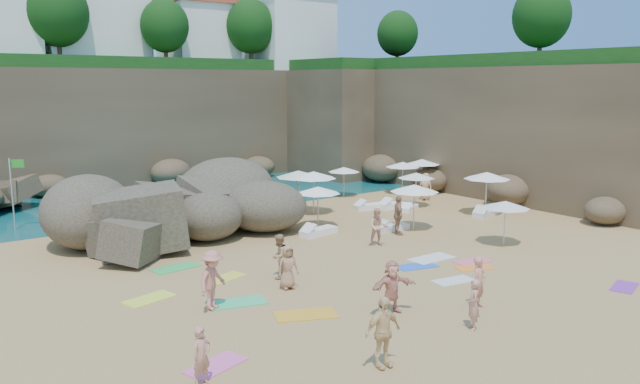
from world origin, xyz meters
TOP-DOWN VIEW (x-y plane):
  - ground at (0.00, 0.00)m, footprint 120.00×120.00m
  - seawater at (0.00, 30.00)m, footprint 120.00×120.00m
  - cliff_back at (2.00, 25.00)m, footprint 44.00×8.00m
  - cliff_right at (19.00, 8.00)m, footprint 8.00×30.00m
  - cliff_corner at (17.00, 20.00)m, footprint 10.00×12.00m
  - clifftop_buildings at (2.96, 25.79)m, footprint 28.48×9.48m
  - clifftop_trees at (4.78, 19.52)m, footprint 35.60×23.82m
  - rock_outcrop at (-3.75, 5.62)m, footprint 9.05×7.19m
  - flag_pole at (-9.47, 12.38)m, footprint 0.67×0.28m
  - parasol_0 at (3.90, 7.58)m, footprint 2.47×2.47m
  - parasol_1 at (8.93, 9.89)m, footprint 1.97×1.97m
  - parasol_2 at (4.35, 6.78)m, footprint 2.48×2.48m
  - parasol_3 at (14.12, 8.23)m, footprint 2.28×2.28m
  - parasol_4 at (12.56, 8.40)m, footprint 2.19×2.19m
  - parasol_5 at (2.55, 3.92)m, footprint 2.20×2.20m
  - parasol_7 at (10.24, 4.88)m, footprint 2.11×2.11m
  - parasol_8 at (11.74, 1.07)m, footprint 2.48×2.48m
  - parasol_9 at (6.13, 0.91)m, footprint 2.36×2.36m
  - parasol_11 at (7.28, -3.55)m, footprint 2.09×2.09m
  - lounger_0 at (7.64, 5.89)m, footprint 1.97×0.89m
  - lounger_1 at (9.08, 5.33)m, footprint 2.06×0.85m
  - lounger_2 at (9.24, 4.35)m, footprint 1.68×1.21m
  - lounger_3 at (1.76, 2.79)m, footprint 2.03×0.95m
  - lounger_4 at (5.10, 1.37)m, footprint 1.87×0.66m
  - lounger_5 at (11.53, 0.83)m, footprint 2.12×1.14m
  - towel_1 at (-8.48, -6.78)m, footprint 1.77×1.23m
  - towel_2 at (-4.64, -5.27)m, footprint 2.13×1.64m
  - towel_3 at (-5.82, -3.07)m, footprint 2.02×1.37m
  - towel_4 at (-8.00, -1.02)m, footprint 1.83×1.21m
  - towel_5 at (3.09, -3.21)m, footprint 1.93×0.97m
  - towel_6 at (5.93, -9.74)m, footprint 1.60×1.12m
  - towel_8 at (1.82, -3.64)m, footprint 1.74×1.17m
  - towel_9 at (4.11, -4.48)m, footprint 1.59×0.91m
  - towel_10 at (3.50, -5.12)m, footprint 1.64×1.22m
  - towel_11 at (-5.87, 1.77)m, footprint 1.89×1.10m
  - towel_12 at (-4.87, -0.50)m, footprint 1.66×1.16m
  - towel_13 at (1.62, -5.71)m, footprint 1.65×1.00m
  - person_stand_0 at (-9.20, -7.48)m, footprint 0.61×0.48m
  - person_stand_1 at (-3.31, -1.68)m, footprint 1.01×0.95m
  - person_stand_2 at (-3.41, 11.53)m, footprint 1.03×0.52m
  - person_stand_3 at (4.80, 0.59)m, footprint 0.95×1.18m
  - person_stand_4 at (12.16, 5.99)m, footprint 0.77×0.93m
  - person_stand_5 at (-6.43, 5.67)m, footprint 1.61×0.61m
  - person_stand_6 at (-1.35, -9.06)m, footprint 0.62×0.66m
  - person_lie_0 at (-6.72, -3.14)m, footprint 2.01×2.25m
  - person_lie_1 at (-5.13, -9.35)m, footprint 1.16×1.88m
  - person_lie_2 at (-3.69, -2.86)m, footprint 0.96×1.61m
  - person_lie_3 at (-2.38, -6.72)m, footprint 1.82×1.91m
  - person_lie_4 at (0.17, -8.01)m, footprint 0.92×1.71m
  - person_lie_5 at (2.68, -0.35)m, footprint 1.66×1.78m

SIDE VIEW (x-z plane):
  - ground at x=0.00m, z-range 0.00..0.00m
  - rock_outcrop at x=-3.75m, z-range -1.68..1.68m
  - seawater at x=0.00m, z-range 0.00..0.00m
  - towel_6 at x=5.93m, z-range 0.00..0.03m
  - towel_10 at x=3.50m, z-range 0.00..0.03m
  - towel_12 at x=-4.87m, z-range 0.00..0.03m
  - towel_9 at x=4.11m, z-range 0.00..0.03m
  - towel_13 at x=1.62m, z-range 0.00..0.03m
  - towel_8 at x=1.82m, z-range 0.00..0.03m
  - towel_1 at x=-8.48m, z-range 0.00..0.03m
  - towel_4 at x=-8.00m, z-range 0.00..0.03m
  - towel_11 at x=-5.87m, z-range 0.00..0.03m
  - towel_3 at x=-5.82m, z-range 0.00..0.03m
  - towel_2 at x=-4.64m, z-range 0.00..0.03m
  - towel_5 at x=3.09m, z-range 0.00..0.03m
  - lounger_2 at x=9.24m, z-range 0.00..0.25m
  - lounger_4 at x=5.10m, z-range 0.00..0.29m
  - lounger_0 at x=7.64m, z-range 0.00..0.30m
  - lounger_3 at x=1.76m, z-range 0.00..0.30m
  - lounger_1 at x=9.08m, z-range 0.00..0.31m
  - lounger_5 at x=11.53m, z-range 0.00..0.31m
  - person_lie_4 at x=0.17m, z-range 0.00..0.39m
  - person_lie_2 at x=-3.69m, z-range 0.00..0.41m
  - person_lie_3 at x=-2.38m, z-range 0.00..0.44m
  - person_lie_1 at x=-5.13m, z-range 0.00..0.45m
  - person_lie_0 at x=-6.72m, z-range 0.00..0.51m
  - person_lie_5 at x=2.68m, z-range 0.00..0.62m
  - person_stand_0 at x=-9.20m, z-range 0.00..1.45m
  - person_stand_6 at x=-1.35m, z-range 0.00..1.51m
  - person_stand_2 at x=-3.41m, z-range 0.00..1.53m
  - person_stand_1 at x=-3.31m, z-range 0.00..1.66m
  - person_stand_4 at x=12.16m, z-range 0.00..1.68m
  - person_stand_5 at x=-6.43m, z-range 0.00..1.70m
  - person_stand_3 at x=4.80m, z-range 0.00..1.88m
  - parasol_1 at x=8.93m, z-range 0.78..2.65m
  - parasol_11 at x=7.28m, z-range 0.83..2.81m
  - parasol_7 at x=10.24m, z-range 0.83..2.82m
  - parasol_4 at x=12.56m, z-range 0.87..2.94m
  - parasol_5 at x=2.55m, z-range 0.87..2.95m
  - parasol_3 at x=14.12m, z-range 0.90..3.06m
  - parasol_9 at x=6.13m, z-range 0.93..3.17m
  - parasol_0 at x=3.90m, z-range 0.98..3.32m
  - parasol_8 at x=11.74m, z-range 0.98..3.32m
  - parasol_2 at x=4.35m, z-range 0.98..3.32m
  - flag_pole at x=-9.47m, z-range 0.49..4.01m
  - cliff_back at x=2.00m, z-range 0.00..8.00m
  - cliff_right at x=19.00m, z-range 0.00..8.00m
  - cliff_corner at x=17.00m, z-range 0.00..8.00m
  - clifftop_buildings at x=2.96m, z-range 7.74..14.74m
  - clifftop_trees at x=4.78m, z-range 9.06..13.46m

